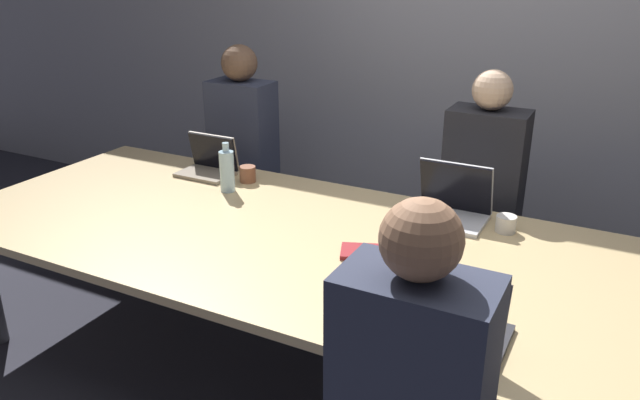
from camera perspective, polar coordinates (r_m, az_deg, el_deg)
The scene contains 13 objects.
ground_plane at distance 3.06m, azimuth 4.70°, elevation -17.19°, with size 24.00×24.00×0.00m, color #2D2D38.
curtain_wall at distance 4.13m, azimuth 15.46°, elevation 13.79°, with size 12.00×0.06×2.80m.
conference_table at distance 2.68m, azimuth 5.14°, elevation -5.77°, with size 4.18×1.39×0.73m.
laptop_far_center at distance 3.03m, azimuth 11.95°, elevation -0.27°, with size 0.35×0.27×0.27m.
person_far_center at distance 3.43m, azimuth 14.48°, elevation -0.35°, with size 0.40×0.24×1.38m.
cup_far_center at distance 2.96m, azimuth 16.64°, elevation -2.10°, with size 0.09×0.09×0.08m.
laptop_far_left at distance 3.63m, azimuth -10.07°, elevation 3.38°, with size 0.31×0.22×0.23m.
person_far_left at distance 4.05m, azimuth -6.98°, elevation 3.85°, with size 0.40×0.24×1.40m.
cup_far_left at distance 3.48m, azimuth -6.63°, elevation 2.37°, with size 0.09×0.09×0.09m.
bottle_far_left at distance 3.33m, azimuth -8.50°, elevation 2.69°, with size 0.08×0.08×0.27m.
laptop_near_midright at distance 2.08m, azimuth 12.30°, elevation -11.03°, with size 0.33×0.27×0.27m.
stapler at distance 2.46m, azimuth 11.69°, elevation -6.97°, with size 0.07×0.16×0.05m.
notebook at distance 2.65m, azimuth 4.04°, elevation -4.77°, with size 0.23×0.20×0.02m.
Camera 1 is at (0.89, -2.21, 1.92)m, focal length 35.00 mm.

